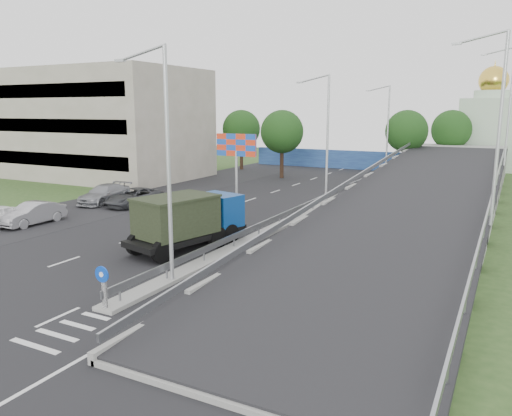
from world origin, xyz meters
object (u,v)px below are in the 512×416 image
Objects in this scene: lamp_post_near at (164,153)px; lamp_post_far at (386,126)px; billboard at (236,148)px; parked_car_d at (104,194)px; lamp_post_mid at (325,133)px; church at (489,128)px; dump_truck at (189,219)px; parked_car_b at (33,214)px; parked_car_c at (134,197)px; sign_bollard at (104,287)px.

lamp_post_near is 1.00× the size of lamp_post_far.
lamp_post_near is at bearing -67.51° from billboard.
lamp_post_far is 1.91× the size of parked_car_d.
lamp_post_mid reaches higher than parked_car_d.
lamp_post_near is 54.90m from church.
dump_truck is (-2.46, -34.91, -4.11)m from lamp_post_far.
lamp_post_far is 2.22× the size of parked_car_b.
parked_car_b is at bearing -135.63° from lamp_post_mid.
lamp_post_mid is at bearing 30.50° from parked_car_c.
church reaches higher than parked_car_b.
lamp_post_near is at bearing -90.00° from lamp_post_far.
parked_car_b is at bearing -166.21° from dump_truck.
billboard is at bearing 43.99° from parked_car_d.
lamp_post_mid is 18.67m from parked_car_d.
lamp_post_mid is at bearing 90.00° from lamp_post_near.
lamp_post_mid is at bearing 16.71° from parked_car_d.
billboard is 1.21× the size of parked_car_b.
billboard is at bearing -120.70° from church.
sign_bollard is at bearing -30.47° from parked_car_b.
parked_car_c is (-13.61, -6.65, -5.09)m from lamp_post_mid.
church reaches higher than lamp_post_mid.
lamp_post_near is 16.85m from parked_car_b.
church is at bearing 54.76° from lamp_post_far.
dump_truck is 13.91m from parked_car_c.
lamp_post_far is 30.35m from parked_car_c.
dump_truck is (-2.46, -14.91, -4.11)m from lamp_post_mid.
billboard is 18.34m from dump_truck.
parked_car_c is at bearing -153.97° from lamp_post_mid.
lamp_post_near reaches higher than parked_car_b.
parked_car_d reaches higher than parked_car_b.
lamp_post_near reaches higher than billboard.
parked_car_d is at bearing 164.11° from dump_truck.
parked_car_b is (-6.14, -16.92, -3.44)m from billboard.
lamp_post_far is 0.73× the size of church.
billboard is (-19.00, -32.00, -1.12)m from church.
sign_bollard is 17.57m from parked_car_b.
parked_car_d is at bearing -130.34° from billboard.
parked_car_c is at bearing -117.06° from lamp_post_far.
lamp_post_mid is 15.98m from parked_car_c.
lamp_post_near is 6.99m from dump_truck.
lamp_post_far is (0.00, 20.00, 0.00)m from lamp_post_mid.
parked_car_b reaches higher than parked_car_c.
lamp_post_near is 1.00× the size of lamp_post_mid.
lamp_post_mid is 2.22× the size of parked_car_b.
lamp_post_near is at bearing 88.36° from sign_bollard.
lamp_post_far is 1.83× the size of billboard.
church is at bearing 64.43° from parked_car_c.
dump_truck is at bearing -68.55° from billboard.
dump_truck is at bearing -104.17° from church.
sign_bollard is 9.24m from dump_truck.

